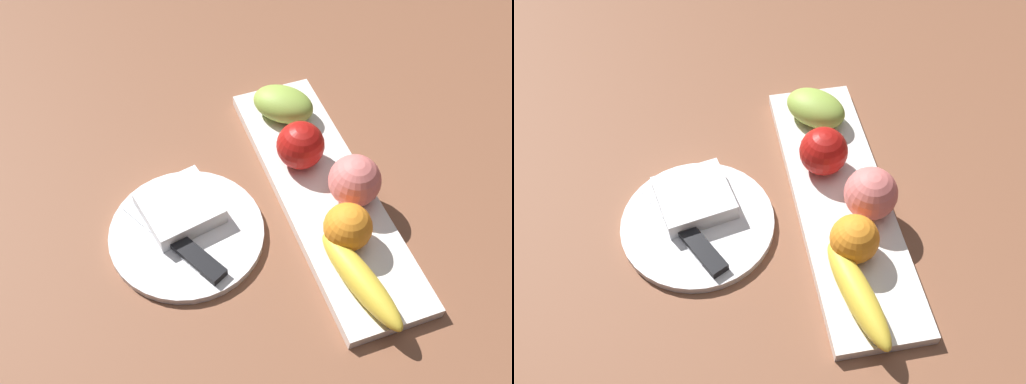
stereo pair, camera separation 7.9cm
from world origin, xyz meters
The scene contains 10 objects.
ground_plane centered at (0.00, 0.00, 0.00)m, with size 2.40×2.40×0.00m, color brown.
fruit_tray centered at (0.00, 0.03, 0.01)m, with size 0.44×0.13×0.02m, color white.
apple centered at (0.06, 0.04, 0.05)m, with size 0.07×0.07×0.07m, color #AC1511.
banana centered at (-0.16, 0.05, 0.04)m, with size 0.16×0.04×0.04m, color yellow.
orange_near_apple centered at (-0.09, 0.04, 0.05)m, with size 0.06×0.06×0.06m, color orange.
peach centered at (-0.03, 0.00, 0.05)m, with size 0.07×0.07×0.07m, color #E3716C.
grape_bunch centered at (0.16, 0.03, 0.04)m, with size 0.09×0.06×0.05m, color #96B847.
dinner_plate centered at (0.00, 0.23, 0.01)m, with size 0.21×0.21×0.01m, color white.
folded_napkin centered at (0.03, 0.23, 0.02)m, with size 0.09×0.10×0.03m, color white.
knife centered at (-0.03, 0.24, 0.02)m, with size 0.17×0.10×0.01m.
Camera 1 is at (-0.45, 0.29, 0.67)m, focal length 41.97 mm.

